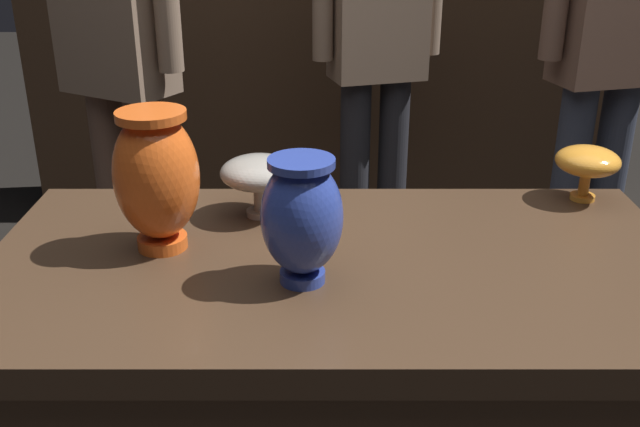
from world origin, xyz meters
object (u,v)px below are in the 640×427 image
(visitor_near_right, at_px, (611,28))
(visitor_center_back, at_px, (377,37))
(visitor_near_left, at_px, (115,35))
(vase_left_accent, at_px, (258,174))
(vase_right_accent, at_px, (156,176))
(vase_centerpiece, at_px, (301,217))
(vase_tall_behind, at_px, (587,162))

(visitor_near_right, relative_size, visitor_center_back, 1.08)
(visitor_center_back, bearing_deg, visitor_near_left, 14.16)
(vase_left_accent, distance_m, visitor_near_right, 1.39)
(visitor_near_right, distance_m, visitor_near_left, 1.47)
(vase_right_accent, height_order, visitor_center_back, visitor_center_back)
(vase_centerpiece, relative_size, vase_left_accent, 1.42)
(visitor_near_right, xyz_separation_m, visitor_near_left, (-1.47, -0.13, 0.00))
(vase_right_accent, bearing_deg, vase_tall_behind, 15.33)
(vase_tall_behind, distance_m, visitor_center_back, 1.26)
(vase_centerpiece, height_order, visitor_near_right, visitor_near_right)
(vase_centerpiece, relative_size, visitor_center_back, 0.13)
(vase_tall_behind, distance_m, visitor_near_right, 0.95)
(vase_centerpiece, xyz_separation_m, vase_right_accent, (-0.25, 0.12, 0.02))
(vase_left_accent, xyz_separation_m, visitor_near_left, (-0.47, 0.83, 0.12))
(vase_right_accent, bearing_deg, visitor_center_back, 71.62)
(vase_tall_behind, relative_size, visitor_near_left, 0.07)
(vase_left_accent, xyz_separation_m, visitor_center_back, (0.32, 1.29, 0.03))
(visitor_center_back, xyz_separation_m, visitor_near_left, (-0.79, -0.46, 0.09))
(vase_left_accent, xyz_separation_m, vase_right_accent, (-0.16, -0.14, 0.05))
(vase_centerpiece, bearing_deg, visitor_near_left, 117.03)
(vase_centerpiece, xyz_separation_m, vase_tall_behind, (0.56, 0.34, -0.03))
(vase_right_accent, bearing_deg, vase_left_accent, 41.39)
(visitor_near_right, bearing_deg, vase_right_accent, 28.87)
(vase_left_accent, distance_m, visitor_near_left, 0.96)
(vase_centerpiece, distance_m, visitor_near_right, 1.53)
(vase_right_accent, xyz_separation_m, visitor_near_right, (1.16, 1.10, 0.06))
(visitor_near_right, height_order, visitor_near_left, visitor_near_left)
(visitor_center_back, relative_size, visitor_near_left, 0.92)
(visitor_center_back, bearing_deg, visitor_near_right, 137.63)
(vase_tall_behind, height_order, vase_left_accent, vase_left_accent)
(vase_left_accent, distance_m, visitor_center_back, 1.33)
(visitor_near_right, distance_m, visitor_center_back, 0.76)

